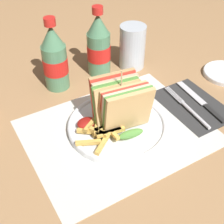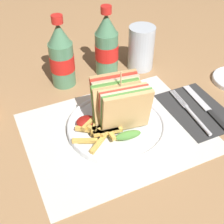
% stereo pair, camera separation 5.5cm
% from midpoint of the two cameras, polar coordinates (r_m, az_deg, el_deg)
% --- Properties ---
extents(ground_plane, '(4.00, 4.00, 0.00)m').
position_cam_midpoint_polar(ground_plane, '(0.78, 2.01, -1.88)').
color(ground_plane, '#9E754C').
extents(placemat, '(0.43, 0.34, 0.00)m').
position_cam_midpoint_polar(placemat, '(0.75, 2.94, -3.67)').
color(placemat, silver).
rests_on(placemat, ground_plane).
extents(plate_main, '(0.24, 0.24, 0.02)m').
position_cam_midpoint_polar(plate_main, '(0.75, 2.73, -2.68)').
color(plate_main, white).
rests_on(plate_main, ground_plane).
extents(club_sandwich, '(0.12, 0.13, 0.15)m').
position_cam_midpoint_polar(club_sandwich, '(0.72, 3.76, 1.13)').
color(club_sandwich, tan).
rests_on(club_sandwich, plate_main).
extents(fries_pile, '(0.12, 0.11, 0.02)m').
position_cam_midpoint_polar(fries_pile, '(0.71, -0.26, -3.44)').
color(fries_pile, gold).
rests_on(fries_pile, plate_main).
extents(ketchup_blob, '(0.05, 0.04, 0.02)m').
position_cam_midpoint_polar(ketchup_blob, '(0.74, -2.72, -1.74)').
color(ketchup_blob, maroon).
rests_on(ketchup_blob, plate_main).
extents(napkin, '(0.14, 0.20, 0.00)m').
position_cam_midpoint_polar(napkin, '(0.85, 17.02, 0.33)').
color(napkin, '#2D2D2D').
rests_on(napkin, ground_plane).
extents(fork, '(0.03, 0.19, 0.01)m').
position_cam_midpoint_polar(fork, '(0.82, 16.48, -0.57)').
color(fork, silver).
rests_on(fork, napkin).
extents(knife, '(0.03, 0.19, 0.00)m').
position_cam_midpoint_polar(knife, '(0.86, 18.44, 0.89)').
color(knife, black).
rests_on(knife, napkin).
extents(coke_bottle_near, '(0.07, 0.07, 0.21)m').
position_cam_midpoint_polar(coke_bottle_near, '(0.87, -7.43, 9.99)').
color(coke_bottle_near, '#4C7F5B').
rests_on(coke_bottle_near, ground_plane).
extents(coke_bottle_far, '(0.07, 0.07, 0.21)m').
position_cam_midpoint_polar(coke_bottle_far, '(0.92, 0.75, 11.97)').
color(coke_bottle_far, '#4C7F5B').
rests_on(coke_bottle_far, ground_plane).
extents(glass_near, '(0.08, 0.08, 0.13)m').
position_cam_midpoint_polar(glass_near, '(0.96, 6.98, 11.05)').
color(glass_near, silver).
rests_on(glass_near, ground_plane).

